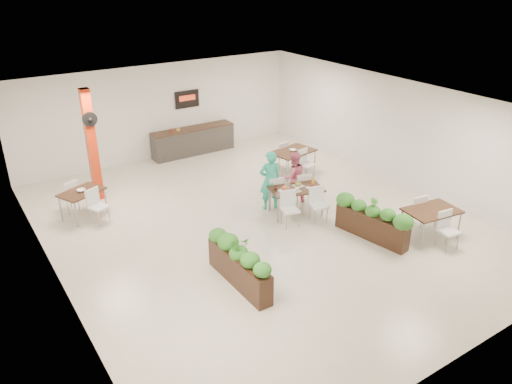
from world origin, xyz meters
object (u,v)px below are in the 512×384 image
Objects in this scene: main_table at (296,192)px; side_table_a at (82,196)px; red_column at (92,144)px; side_table_b at (293,154)px; side_table_c at (431,214)px; diner_woman at (293,177)px; diner_man at (270,180)px; planter_right at (372,220)px; service_counter at (193,140)px; planter_left at (239,262)px.

main_table is 1.14× the size of side_table_a.
side_table_b is (5.84, -1.53, -1.00)m from red_column.
side_table_a is 0.99× the size of side_table_c.
diner_woman reaches higher than main_table.
planter_right is (1.14, -2.73, -0.33)m from diner_man.
diner_man is 4.22m from side_table_c.
service_counter is 1.47× the size of planter_right.
diner_man is 1.01× the size of side_table_c.
side_table_a is (-4.82, 2.95, -0.01)m from main_table.
side_table_c is (4.97, -0.89, 0.10)m from planter_left.
diner_woman is at bearing -47.84° from side_table_a.
planter_right is (0.89, -7.85, 0.02)m from service_counter.
planter_right is at bearing -111.70° from side_table_b.
planter_right reaches higher than side_table_a.
diner_woman is 0.89× the size of side_table_b.
red_column is 5.78m from main_table.
red_column is 4.56m from service_counter.
side_table_c is at bearing -76.06° from service_counter.
diner_man is 0.78× the size of planter_left.
service_counter reaches higher than side_table_b.
planter_left reaches higher than side_table_c.
red_column is at bearing 136.76° from main_table.
side_table_a is 0.99× the size of side_table_b.
main_table is 1.13× the size of side_table_b.
service_counter is at bearing 69.79° from planter_left.
service_counter is 5.15m from diner_woman.
main_table is (4.14, -3.90, -1.01)m from red_column.
main_table is at bearing -43.24° from red_column.
planter_right is 1.24× the size of side_table_a.
red_column is 5.03m from diner_man.
side_table_a is at bearing 165.17° from side_table_b.
side_table_b is (0.95, 4.45, 0.13)m from planter_right.
red_column reaches higher than service_counter.
main_table is 2.22m from planter_right.
main_table is 1.13× the size of side_table_c.
planter_right is 1.22× the size of side_table_b.
side_table_c is (2.38, -3.48, -0.20)m from diner_man.
planter_left is (1.16, -5.84, -1.11)m from red_column.
diner_woman is at bearing 121.84° from side_table_c.
red_column is at bearing 155.63° from side_table_b.
red_column is 1.55m from side_table_a.
planter_left is (-2.59, -2.60, -0.31)m from diner_man.
side_table_c is at bearing -54.95° from main_table.
red_column is 9.16m from side_table_c.
side_table_a is at bearing 148.52° from main_table.
side_table_c is (1.58, -3.48, -0.11)m from diner_woman.
side_table_a is at bearing -8.39° from diner_woman.
planter_left is (-3.39, -2.60, -0.21)m from diner_woman.
service_counter is 2.01× the size of diner_woman.
service_counter reaches higher than planter_left.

